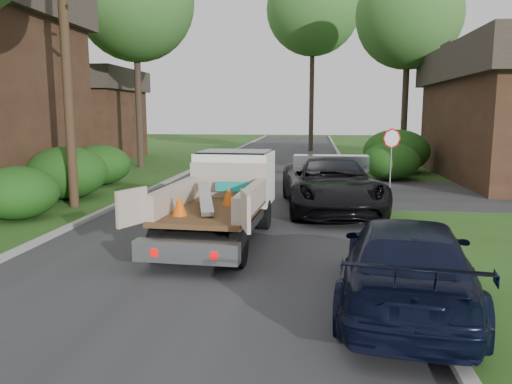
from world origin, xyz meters
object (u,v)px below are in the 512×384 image
object	(u,v)px
black_pickup	(331,184)
flatbed_truck	(227,191)
stop_sign	(391,147)
house_left_far	(79,113)
tree_left_far	(135,2)
utility_pole	(65,44)
navy_suv	(407,263)
tree_center_far	(313,8)
tree_right_far	(409,16)

from	to	relation	value
black_pickup	flatbed_truck	bearing A→B (deg)	-133.59
stop_sign	flatbed_truck	bearing A→B (deg)	-125.19
house_left_far	tree_left_far	size ratio (longest dim) A/B	0.62
stop_sign	utility_pole	bearing A→B (deg)	-159.38
flatbed_truck	navy_suv	xyz separation A→B (m)	(3.64, -4.35, -0.41)
tree_left_far	house_left_far	bearing A→B (deg)	140.19
utility_pole	tree_center_far	xyz separation A→B (m)	(7.48, 25.02, 5.81)
black_pickup	tree_right_far	bearing A→B (deg)	65.77
house_left_far	black_pickup	size ratio (longest dim) A/B	1.26
stop_sign	flatbed_truck	world-z (taller)	stop_sign
stop_sign	black_pickup	bearing A→B (deg)	-123.26
tree_center_far	black_pickup	xyz separation A→B (m)	(0.84, -24.59, -10.14)
house_left_far	tree_center_far	bearing A→B (deg)	27.30
stop_sign	navy_suv	world-z (taller)	stop_sign
stop_sign	flatbed_truck	size ratio (longest dim) A/B	0.45
utility_pole	navy_suv	size ratio (longest dim) A/B	2.05
tree_right_far	black_pickup	size ratio (longest dim) A/B	1.91
utility_pole	flatbed_truck	xyz separation A→B (m)	(5.64, -3.14, -4.06)
navy_suv	tree_left_far	bearing A→B (deg)	-51.95
tree_right_far	tree_center_far	world-z (taller)	tree_center_far
tree_left_far	tree_center_far	bearing A→B (deg)	53.84
stop_sign	black_pickup	xyz separation A→B (m)	(-2.36, -3.59, -0.94)
tree_left_far	tree_right_far	size ratio (longest dim) A/B	1.06
tree_right_far	navy_suv	bearing A→B (deg)	-99.34
tree_center_far	navy_suv	distance (m)	34.13
tree_center_far	navy_suv	bearing A→B (deg)	-86.83
tree_left_far	tree_center_far	distance (m)	16.22
tree_left_far	black_pickup	xyz separation A→B (m)	(10.34, -11.59, -8.14)
house_left_far	black_pickup	bearing A→B (deg)	-45.43
navy_suv	house_left_far	bearing A→B (deg)	-46.81
house_left_far	flatbed_truck	size ratio (longest dim) A/B	1.37
stop_sign	utility_pole	size ratio (longest dim) A/B	0.25
stop_sign	navy_suv	distance (m)	11.63
stop_sign	flatbed_truck	xyz separation A→B (m)	(-5.04, -7.15, -0.66)
tree_center_far	stop_sign	bearing A→B (deg)	-81.34
tree_left_far	tree_right_far	xyz separation A→B (m)	(15.00, 3.00, -0.50)
tree_center_far	flatbed_truck	size ratio (longest dim) A/B	2.64
tree_left_far	black_pickup	distance (m)	17.54
black_pickup	navy_suv	world-z (taller)	black_pickup
utility_pole	flatbed_truck	bearing A→B (deg)	-29.09
flatbed_truck	stop_sign	bearing A→B (deg)	57.89
tree_center_far	flatbed_truck	xyz separation A→B (m)	(-1.84, -28.15, -9.86)
house_left_far	stop_sign	bearing A→B (deg)	-34.81
utility_pole	tree_right_far	world-z (taller)	tree_right_far
black_pickup	tree_left_far	bearing A→B (deg)	125.22
flatbed_truck	tree_right_far	bearing A→B (deg)	71.05
stop_sign	tree_right_far	size ratio (longest dim) A/B	0.22
house_left_far	tree_right_far	size ratio (longest dim) A/B	0.66
house_left_far	tree_left_far	distance (m)	9.81
tree_left_far	black_pickup	size ratio (longest dim) A/B	2.03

